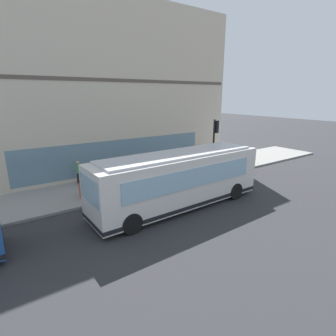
{
  "coord_description": "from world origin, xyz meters",
  "views": [
    {
      "loc": [
        -11.12,
        8.16,
        6.06
      ],
      "look_at": [
        2.25,
        -1.07,
        1.55
      ],
      "focal_mm": 28.21,
      "sensor_mm": 36.0,
      "label": 1
    }
  ],
  "objects_px": {
    "fire_hydrant": "(195,159)",
    "newspaper_vending_box": "(84,190)",
    "city_bus_nearside": "(179,180)",
    "traffic_light_near_corner": "(215,136)",
    "pedestrian_near_hydrant": "(79,171)",
    "pedestrian_by_light_pole": "(204,153)",
    "pedestrian_near_building_entrance": "(114,176)"
  },
  "relations": [
    {
      "from": "pedestrian_near_building_entrance",
      "to": "pedestrian_near_hydrant",
      "type": "distance_m",
      "value": 2.9
    },
    {
      "from": "fire_hydrant",
      "to": "pedestrian_by_light_pole",
      "type": "height_order",
      "value": "pedestrian_by_light_pole"
    },
    {
      "from": "fire_hydrant",
      "to": "pedestrian_by_light_pole",
      "type": "bearing_deg",
      "value": -153.41
    },
    {
      "from": "fire_hydrant",
      "to": "pedestrian_near_hydrant",
      "type": "xyz_separation_m",
      "value": [
        0.07,
        10.25,
        0.57
      ]
    },
    {
      "from": "city_bus_nearside",
      "to": "pedestrian_by_light_pole",
      "type": "height_order",
      "value": "city_bus_nearside"
    },
    {
      "from": "traffic_light_near_corner",
      "to": "pedestrian_by_light_pole",
      "type": "bearing_deg",
      "value": -27.26
    },
    {
      "from": "fire_hydrant",
      "to": "pedestrian_near_building_entrance",
      "type": "height_order",
      "value": "pedestrian_near_building_entrance"
    },
    {
      "from": "traffic_light_near_corner",
      "to": "pedestrian_near_building_entrance",
      "type": "height_order",
      "value": "traffic_light_near_corner"
    },
    {
      "from": "traffic_light_near_corner",
      "to": "pedestrian_near_hydrant",
      "type": "bearing_deg",
      "value": 69.5
    },
    {
      "from": "pedestrian_near_building_entrance",
      "to": "pedestrian_near_hydrant",
      "type": "xyz_separation_m",
      "value": [
        2.47,
        1.5,
        -0.0
      ]
    },
    {
      "from": "city_bus_nearside",
      "to": "newspaper_vending_box",
      "type": "height_order",
      "value": "city_bus_nearside"
    },
    {
      "from": "traffic_light_near_corner",
      "to": "pedestrian_near_building_entrance",
      "type": "xyz_separation_m",
      "value": [
        1.0,
        7.78,
        -1.97
      ]
    },
    {
      "from": "city_bus_nearside",
      "to": "traffic_light_near_corner",
      "type": "xyz_separation_m",
      "value": [
        3.16,
        -5.76,
        1.5
      ]
    },
    {
      "from": "city_bus_nearside",
      "to": "traffic_light_near_corner",
      "type": "distance_m",
      "value": 6.74
    },
    {
      "from": "fire_hydrant",
      "to": "newspaper_vending_box",
      "type": "distance_m",
      "value": 11.1
    },
    {
      "from": "fire_hydrant",
      "to": "pedestrian_near_building_entrance",
      "type": "relative_size",
      "value": 0.45
    },
    {
      "from": "fire_hydrant",
      "to": "newspaper_vending_box",
      "type": "height_order",
      "value": "newspaper_vending_box"
    },
    {
      "from": "fire_hydrant",
      "to": "newspaper_vending_box",
      "type": "relative_size",
      "value": 0.82
    },
    {
      "from": "fire_hydrant",
      "to": "pedestrian_by_light_pole",
      "type": "relative_size",
      "value": 0.42
    },
    {
      "from": "city_bus_nearside",
      "to": "fire_hydrant",
      "type": "height_order",
      "value": "city_bus_nearside"
    },
    {
      "from": "city_bus_nearside",
      "to": "newspaper_vending_box",
      "type": "relative_size",
      "value": 11.22
    },
    {
      "from": "city_bus_nearside",
      "to": "pedestrian_near_building_entrance",
      "type": "bearing_deg",
      "value": 25.93
    },
    {
      "from": "traffic_light_near_corner",
      "to": "pedestrian_near_hydrant",
      "type": "distance_m",
      "value": 10.1
    },
    {
      "from": "pedestrian_near_building_entrance",
      "to": "pedestrian_by_light_pole",
      "type": "bearing_deg",
      "value": -79.89
    },
    {
      "from": "newspaper_vending_box",
      "to": "traffic_light_near_corner",
      "type": "bearing_deg",
      "value": -94.65
    },
    {
      "from": "city_bus_nearside",
      "to": "traffic_light_near_corner",
      "type": "bearing_deg",
      "value": -61.2
    },
    {
      "from": "traffic_light_near_corner",
      "to": "pedestrian_by_light_pole",
      "type": "height_order",
      "value": "traffic_light_near_corner"
    },
    {
      "from": "pedestrian_by_light_pole",
      "to": "newspaper_vending_box",
      "type": "bearing_deg",
      "value": 99.27
    },
    {
      "from": "pedestrian_near_building_entrance",
      "to": "traffic_light_near_corner",
      "type": "bearing_deg",
      "value": -97.29
    },
    {
      "from": "traffic_light_near_corner",
      "to": "newspaper_vending_box",
      "type": "bearing_deg",
      "value": 85.35
    },
    {
      "from": "traffic_light_near_corner",
      "to": "pedestrian_near_building_entrance",
      "type": "bearing_deg",
      "value": 82.71
    },
    {
      "from": "fire_hydrant",
      "to": "pedestrian_near_building_entrance",
      "type": "bearing_deg",
      "value": 105.36
    }
  ]
}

